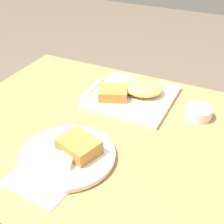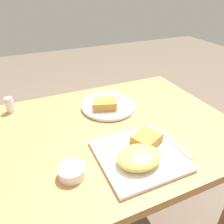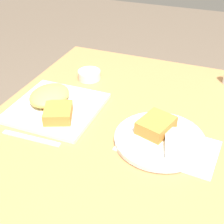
# 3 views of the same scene
# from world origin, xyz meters

# --- Properties ---
(dining_table) EXTENTS (1.02, 0.80, 0.74)m
(dining_table) POSITION_xyz_m (0.00, 0.00, 0.65)
(dining_table) COLOR #B27A47
(dining_table) RESTS_ON ground_plane
(menu_card) EXTENTS (0.19, 0.29, 0.00)m
(menu_card) POSITION_xyz_m (0.05, 0.19, 0.74)
(menu_card) COLOR silver
(menu_card) RESTS_ON dining_table
(plate_square_near) EXTENTS (0.28, 0.28, 0.06)m
(plate_square_near) POSITION_xyz_m (-0.00, -0.22, 0.76)
(plate_square_near) COLOR white
(plate_square_near) RESTS_ON dining_table
(plate_oval_far) EXTENTS (0.26, 0.26, 0.05)m
(plate_oval_far) POSITION_xyz_m (0.03, 0.16, 0.76)
(plate_oval_far) COLOR white
(plate_oval_far) RESTS_ON menu_card
(sauce_ramekin) EXTENTS (0.09, 0.09, 0.03)m
(sauce_ramekin) POSITION_xyz_m (-0.24, -0.20, 0.76)
(sauce_ramekin) COLOR white
(sauce_ramekin) RESTS_ON dining_table
(butter_knife) EXTENTS (0.02, 0.19, 0.00)m
(butter_knife) POSITION_xyz_m (0.16, -0.20, 0.74)
(butter_knife) COLOR silver
(butter_knife) RESTS_ON dining_table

